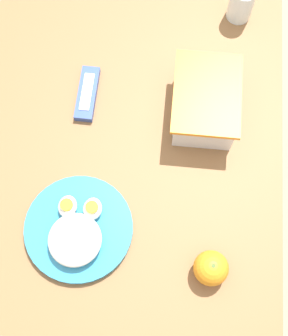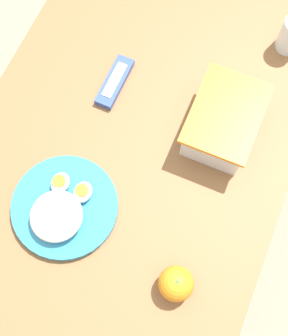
# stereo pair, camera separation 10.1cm
# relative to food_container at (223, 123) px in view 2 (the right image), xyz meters

# --- Properties ---
(ground_plane) EXTENTS (10.00, 10.00, 0.00)m
(ground_plane) POSITION_rel_food_container_xyz_m (0.10, -0.17, -0.80)
(ground_plane) COLOR gray
(table) EXTENTS (1.11, 0.72, 0.76)m
(table) POSITION_rel_food_container_xyz_m (0.10, -0.17, -0.15)
(table) COLOR brown
(table) RESTS_ON ground_plane
(food_container) EXTENTS (0.20, 0.15, 0.09)m
(food_container) POSITION_rel_food_container_xyz_m (0.00, 0.00, 0.00)
(food_container) COLOR white
(food_container) RESTS_ON table
(orange_fruit) EXTENTS (0.07, 0.07, 0.07)m
(orange_fruit) POSITION_rel_food_container_xyz_m (0.37, 0.03, -0.00)
(orange_fruit) COLOR orange
(orange_fruit) RESTS_ON table
(rice_plate) EXTENTS (0.23, 0.23, 0.06)m
(rice_plate) POSITION_rel_food_container_xyz_m (0.31, -0.25, -0.02)
(rice_plate) COLOR teal
(rice_plate) RESTS_ON table
(candy_bar) EXTENTS (0.14, 0.04, 0.02)m
(candy_bar) POSITION_rel_food_container_xyz_m (-0.02, -0.27, -0.03)
(candy_bar) COLOR #334C9E
(candy_bar) RESTS_ON table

